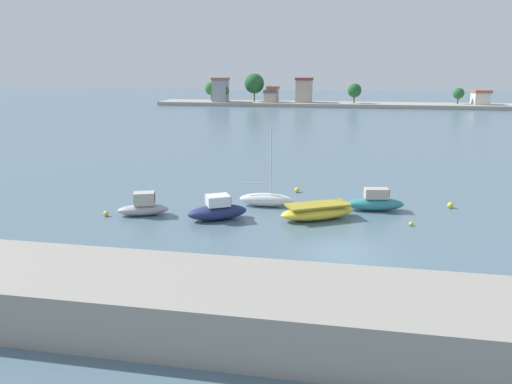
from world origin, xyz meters
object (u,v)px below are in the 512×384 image
at_px(moored_boat_2, 266,199).
at_px(mooring_buoy_0, 450,205).
at_px(mooring_buoy_3, 297,190).
at_px(moored_boat_1, 218,210).
at_px(mooring_buoy_1, 106,214).
at_px(moored_boat_4, 375,202).
at_px(moored_boat_0, 144,207).
at_px(moored_boat_3, 318,212).
at_px(mooring_buoy_2, 411,224).

distance_m(moored_boat_2, mooring_buoy_0, 13.88).
height_order(mooring_buoy_0, mooring_buoy_3, mooring_buoy_0).
relative_size(moored_boat_1, moored_boat_2, 0.74).
bearing_deg(mooring_buoy_0, mooring_buoy_1, -165.20).
height_order(moored_boat_4, mooring_buoy_3, moored_boat_4).
xyz_separation_m(moored_boat_0, moored_boat_1, (5.47, -0.00, 0.05)).
height_order(moored_boat_0, moored_boat_4, moored_boat_0).
bearing_deg(moored_boat_3, moored_boat_0, 158.43).
xyz_separation_m(moored_boat_1, mooring_buoy_2, (13.07, 0.97, -0.52)).
height_order(moored_boat_2, moored_boat_4, moored_boat_2).
height_order(moored_boat_2, mooring_buoy_3, moored_boat_2).
bearing_deg(mooring_buoy_0, mooring_buoy_3, 167.95).
distance_m(moored_boat_1, moored_boat_4, 11.68).
bearing_deg(moored_boat_2, mooring_buoy_1, -159.74).
xyz_separation_m(mooring_buoy_1, mooring_buoy_3, (12.75, 9.00, 0.02)).
xyz_separation_m(moored_boat_0, mooring_buoy_1, (-2.54, -0.74, -0.42)).
relative_size(moored_boat_2, moored_boat_4, 1.36).
relative_size(moored_boat_2, mooring_buoy_1, 15.96).
xyz_separation_m(moored_boat_0, mooring_buoy_2, (18.53, 0.97, -0.47)).
xyz_separation_m(moored_boat_3, mooring_buoy_0, (9.71, 4.42, -0.31)).
bearing_deg(mooring_buoy_2, moored_boat_3, 176.69).
bearing_deg(moored_boat_0, moored_boat_3, -12.97).
bearing_deg(mooring_buoy_1, mooring_buoy_2, 4.63).
relative_size(moored_boat_3, mooring_buoy_0, 13.08).
xyz_separation_m(moored_boat_0, moored_boat_2, (8.27, 3.75, -0.07)).
relative_size(moored_boat_1, mooring_buoy_2, 16.21).
distance_m(moored_boat_3, mooring_buoy_3, 7.25).
height_order(moored_boat_3, mooring_buoy_3, moored_boat_3).
distance_m(moored_boat_1, mooring_buoy_0, 17.52).
bearing_deg(moored_boat_2, mooring_buoy_0, 5.94).
relative_size(moored_boat_1, mooring_buoy_1, 11.79).
height_order(moored_boat_0, moored_boat_2, moored_boat_2).
distance_m(moored_boat_4, mooring_buoy_1, 19.54).
bearing_deg(mooring_buoy_3, moored_boat_3, -73.22).
bearing_deg(moored_boat_2, moored_boat_4, 0.51).
bearing_deg(mooring_buoy_2, mooring_buoy_0, 53.96).
height_order(moored_boat_0, moored_boat_3, moored_boat_0).
bearing_deg(moored_boat_3, mooring_buoy_1, 160.19).
xyz_separation_m(moored_boat_3, moored_boat_4, (4.08, 2.83, 0.08)).
height_order(mooring_buoy_0, mooring_buoy_2, mooring_buoy_0).
bearing_deg(moored_boat_0, mooring_buoy_0, -4.50).
xyz_separation_m(moored_boat_3, mooring_buoy_3, (-2.09, 6.94, -0.32)).
relative_size(moored_boat_0, mooring_buoy_0, 8.70).
bearing_deg(mooring_buoy_0, moored_boat_2, -171.75).
distance_m(moored_boat_0, moored_boat_4, 16.90).
relative_size(moored_boat_1, mooring_buoy_0, 10.15).
height_order(moored_boat_0, mooring_buoy_2, moored_boat_0).
distance_m(moored_boat_1, mooring_buoy_1, 8.05).
distance_m(moored_boat_2, mooring_buoy_2, 10.64).
bearing_deg(mooring_buoy_2, moored_boat_0, -177.01).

